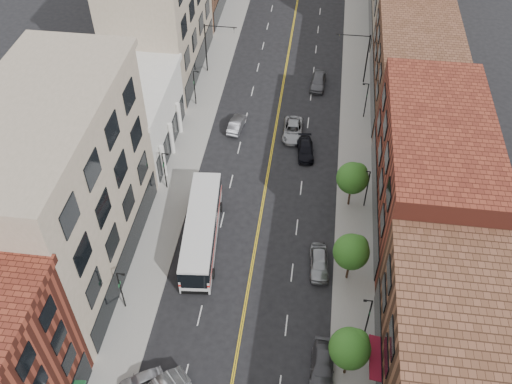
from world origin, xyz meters
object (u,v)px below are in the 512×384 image
at_px(car_lane_behind, 236,124).
at_px(car_lane_b, 293,130).
at_px(car_lane_a, 305,150).
at_px(car_angle_a, 142,380).
at_px(car_parked_far, 319,263).
at_px(city_bus, 201,229).
at_px(car_lane_c, 318,81).
at_px(car_parked_mid, 322,366).

distance_m(car_lane_behind, car_lane_b, 7.13).
xyz_separation_m(car_lane_behind, car_lane_a, (8.91, -3.72, -0.04)).
xyz_separation_m(car_angle_a, car_parked_far, (13.95, 14.13, 0.16)).
distance_m(city_bus, car_lane_behind, 18.92).
relative_size(car_angle_a, car_lane_b, 0.71).
relative_size(car_lane_behind, car_lane_b, 0.82).
relative_size(car_parked_far, car_lane_c, 0.97).
relative_size(city_bus, car_lane_behind, 3.15).
height_order(car_parked_far, car_lane_b, car_parked_far).
distance_m(city_bus, car_lane_c, 31.33).
bearing_deg(car_lane_c, car_parked_mid, -83.20).
bearing_deg(car_parked_mid, car_angle_a, -166.96).
bearing_deg(car_lane_behind, car_parked_far, 125.19).
distance_m(car_parked_mid, car_lane_a, 28.13).
bearing_deg(car_angle_a, car_lane_b, 133.16).
xyz_separation_m(car_parked_far, car_lane_behind, (-11.43, 20.69, -0.08)).
distance_m(car_parked_far, car_lane_a, 17.15).
height_order(car_lane_b, car_lane_c, car_lane_c).
height_order(car_lane_a, car_lane_b, car_lane_b).
height_order(city_bus, car_lane_b, city_bus).
relative_size(car_parked_far, car_lane_a, 1.01).
bearing_deg(car_lane_b, car_angle_a, -107.02).
xyz_separation_m(city_bus, car_angle_a, (-1.93, -15.95, -1.38)).
xyz_separation_m(city_bus, car_parked_far, (12.02, -1.82, -1.21)).
height_order(city_bus, car_lane_behind, city_bus).
relative_size(car_parked_mid, car_parked_far, 1.05).
height_order(car_parked_mid, car_lane_behind, car_lane_behind).
distance_m(car_lane_a, car_lane_b, 3.91).
bearing_deg(car_angle_a, car_lane_behind, 144.61).
distance_m(car_lane_a, car_lane_c, 14.46).
relative_size(car_parked_mid, car_lane_behind, 1.13).
height_order(car_angle_a, car_lane_behind, car_lane_behind).
relative_size(city_bus, car_lane_c, 2.82).
bearing_deg(car_parked_far, car_lane_a, 93.80).
bearing_deg(car_parked_far, car_angle_a, -139.30).
xyz_separation_m(car_angle_a, car_lane_b, (9.65, 34.57, 0.10)).
bearing_deg(car_lane_behind, car_angle_a, 92.12).
bearing_deg(car_lane_a, car_lane_b, 110.46).
bearing_deg(car_parked_mid, car_lane_c, 94.49).
distance_m(car_parked_mid, car_lane_b, 31.82).
distance_m(car_parked_far, car_lane_b, 20.90).
relative_size(car_parked_mid, car_lane_c, 1.01).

